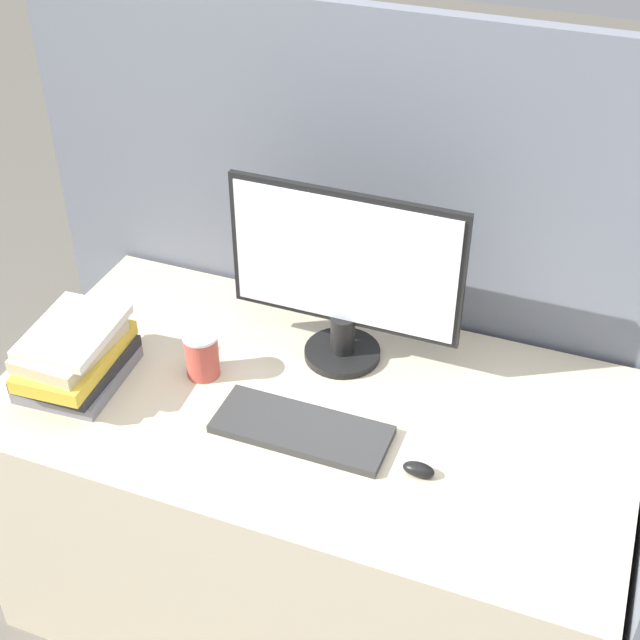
{
  "coord_description": "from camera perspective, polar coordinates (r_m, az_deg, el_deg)",
  "views": [
    {
      "loc": [
        0.59,
        -1.07,
        2.15
      ],
      "look_at": [
        0.0,
        0.45,
        0.95
      ],
      "focal_mm": 50.0,
      "sensor_mm": 36.0,
      "label": 1
    }
  ],
  "objects": [
    {
      "name": "cubicle_panel_rear",
      "position": [
        2.44,
        3.36,
        1.92
      ],
      "size": [
        1.91,
        0.04,
        1.54
      ],
      "color": "slate",
      "rests_on": "ground_plane"
    },
    {
      "name": "desk",
      "position": [
        2.39,
        -0.42,
        -11.81
      ],
      "size": [
        1.51,
        0.81,
        0.73
      ],
      "color": "beige",
      "rests_on": "ground_plane"
    },
    {
      "name": "monitor",
      "position": [
        2.13,
        1.55,
        2.74
      ],
      "size": [
        0.58,
        0.19,
        0.47
      ],
      "color": "black",
      "rests_on": "desk"
    },
    {
      "name": "keyboard",
      "position": [
        2.05,
        -1.18,
        -7.01
      ],
      "size": [
        0.41,
        0.16,
        0.02
      ],
      "color": "#333333",
      "rests_on": "desk"
    },
    {
      "name": "mouse",
      "position": [
        1.96,
        6.33,
        -9.49
      ],
      "size": [
        0.07,
        0.04,
        0.03
      ],
      "color": "black",
      "rests_on": "desk"
    },
    {
      "name": "coffee_cup",
      "position": [
        2.19,
        -7.56,
        -2.19
      ],
      "size": [
        0.09,
        0.09,
        0.12
      ],
      "color": "#BF4C3F",
      "rests_on": "desk"
    },
    {
      "name": "book_stack",
      "position": [
        2.22,
        -15.41,
        -2.27
      ],
      "size": [
        0.23,
        0.31,
        0.16
      ],
      "color": "slate",
      "rests_on": "desk"
    }
  ]
}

